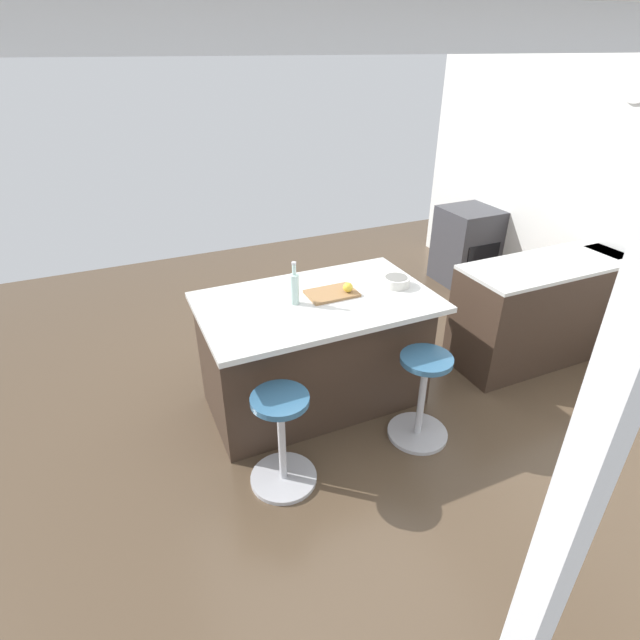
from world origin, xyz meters
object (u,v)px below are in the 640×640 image
object	(u,v)px
kitchen_island	(315,351)
stool_middle	(282,443)
fruit_bowl	(396,281)
stool_by_window	(421,400)
apple_yellow	(348,287)
cutting_board	(332,293)
oven_range	(466,246)
water_bottle	(295,288)

from	to	relation	value
kitchen_island	stool_middle	size ratio (longest dim) A/B	2.45
kitchen_island	fruit_bowl	xyz separation A→B (m)	(-0.64, 0.07, 0.50)
stool_by_window	apple_yellow	xyz separation A→B (m)	(0.29, -0.63, 0.67)
cutting_board	fruit_bowl	distance (m)	0.51
oven_range	apple_yellow	size ratio (longest dim) A/B	12.26
oven_range	fruit_bowl	world-z (taller)	fruit_bowl
stool_by_window	water_bottle	distance (m)	1.20
cutting_board	apple_yellow	bearing A→B (deg)	158.44
kitchen_island	fruit_bowl	size ratio (longest dim) A/B	8.22
stool_by_window	water_bottle	bearing A→B (deg)	-43.23
apple_yellow	fruit_bowl	size ratio (longest dim) A/B	0.36
oven_range	stool_by_window	bearing A→B (deg)	45.59
kitchen_island	water_bottle	world-z (taller)	water_bottle
oven_range	kitchen_island	bearing A→B (deg)	28.62
stool_middle	fruit_bowl	world-z (taller)	fruit_bowl
cutting_board	apple_yellow	xyz separation A→B (m)	(-0.11, 0.04, 0.05)
apple_yellow	fruit_bowl	distance (m)	0.40
oven_range	water_bottle	bearing A→B (deg)	27.71
cutting_board	apple_yellow	size ratio (longest dim) A/B	4.96
stool_by_window	apple_yellow	distance (m)	0.96
fruit_bowl	stool_middle	bearing A→B (deg)	27.64
oven_range	apple_yellow	xyz separation A→B (m)	(2.33, 1.46, 0.55)
oven_range	kitchen_island	xyz separation A→B (m)	(2.57, 1.40, 0.03)
apple_yellow	fruit_bowl	bearing A→B (deg)	177.56
stool_middle	water_bottle	xyz separation A→B (m)	(-0.36, -0.65, 0.73)
stool_by_window	apple_yellow	bearing A→B (deg)	-65.41
oven_range	water_bottle	distance (m)	3.15
kitchen_island	stool_by_window	world-z (taller)	kitchen_island
stool_by_window	cutting_board	world-z (taller)	cutting_board
kitchen_island	apple_yellow	world-z (taller)	apple_yellow
kitchen_island	apple_yellow	bearing A→B (deg)	166.59
oven_range	water_bottle	size ratio (longest dim) A/B	2.85
water_bottle	fruit_bowl	bearing A→B (deg)	177.14
oven_range	fruit_bowl	size ratio (longest dim) A/B	4.35
cutting_board	fruit_bowl	size ratio (longest dim) A/B	1.76
apple_yellow	kitchen_island	bearing A→B (deg)	-13.41
stool_middle	cutting_board	world-z (taller)	cutting_board
stool_by_window	fruit_bowl	xyz separation A→B (m)	(-0.11, -0.61, 0.65)
stool_middle	water_bottle	bearing A→B (deg)	-119.09
oven_range	water_bottle	world-z (taller)	water_bottle
stool_middle	cutting_board	xyz separation A→B (m)	(-0.66, -0.67, 0.62)
cutting_board	water_bottle	size ratio (longest dim) A/B	1.15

